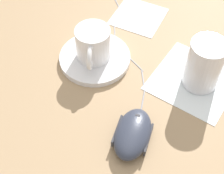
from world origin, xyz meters
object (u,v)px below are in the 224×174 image
at_px(saucer, 95,58).
at_px(drinking_glass, 204,64).
at_px(coffee_cup, 93,44).
at_px(computer_mouse, 133,134).

distance_m(saucer, drinking_glass, 0.24).
height_order(saucer, coffee_cup, coffee_cup).
xyz_separation_m(saucer, computer_mouse, (0.20, -0.07, 0.01)).
xyz_separation_m(coffee_cup, drinking_glass, (0.20, 0.13, 0.01)).
relative_size(coffee_cup, computer_mouse, 0.70).
distance_m(saucer, coffee_cup, 0.04).
distance_m(coffee_cup, computer_mouse, 0.22).
xyz_separation_m(coffee_cup, computer_mouse, (0.20, -0.07, -0.03)).
bearing_deg(drinking_glass, computer_mouse, -87.99).
height_order(coffee_cup, drinking_glass, drinking_glass).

